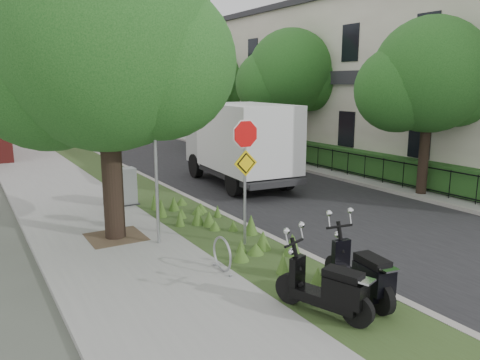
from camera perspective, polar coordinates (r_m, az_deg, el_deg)
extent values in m
plane|color=#4C5147|center=(12.10, 7.81, -7.95)|extent=(120.00, 120.00, 0.00)
cube|color=gray|center=(19.48, -21.57, -0.94)|extent=(3.50, 60.00, 0.12)
cube|color=#34471E|center=(20.08, -13.84, -0.09)|extent=(2.00, 60.00, 0.12)
cube|color=#9E9991|center=(20.39, -11.16, 0.21)|extent=(0.20, 60.00, 0.13)
cube|color=black|center=(21.80, -2.48, 1.01)|extent=(7.00, 60.00, 0.01)
cube|color=#9E9991|center=(23.63, 5.00, 1.96)|extent=(0.20, 60.00, 0.13)
cube|color=gray|center=(24.66, 8.20, 2.28)|extent=(3.20, 60.00, 0.12)
cylinder|color=black|center=(12.19, -15.45, 3.32)|extent=(0.52, 0.52, 4.48)
sphere|color=#184617|center=(12.11, -16.18, 16.15)|extent=(5.40, 5.40, 5.40)
sphere|color=#184617|center=(12.61, -22.44, 12.47)|extent=(4.05, 4.05, 4.05)
sphere|color=#184617|center=(11.78, -9.91, 13.94)|extent=(3.78, 3.78, 3.78)
cube|color=#473828|center=(12.69, -14.90, -6.71)|extent=(1.40, 1.40, 0.01)
cylinder|color=#A5A8AD|center=(11.53, -10.21, 1.90)|extent=(0.08, 0.08, 4.00)
torus|color=#A5A8AD|center=(10.03, -2.18, -9.00)|extent=(0.05, 0.77, 0.77)
cube|color=#A5A8AD|center=(9.88, -1.14, -11.59)|extent=(0.06, 0.06, 0.04)
cube|color=#A5A8AD|center=(10.46, -3.13, -10.24)|extent=(0.06, 0.06, 0.04)
cylinder|color=#A5A8AD|center=(11.34, 0.60, -0.65)|extent=(0.07, 0.07, 3.00)
cylinder|color=red|center=(11.11, 0.70, 5.63)|extent=(0.86, 0.03, 0.86)
cylinder|color=white|center=(11.13, 0.66, 5.63)|extent=(0.94, 0.02, 0.94)
cube|color=yellow|center=(11.21, 0.69, 2.07)|extent=(0.64, 0.03, 0.64)
cube|color=black|center=(23.90, 6.40, 4.47)|extent=(0.04, 24.00, 0.04)
cube|color=black|center=(24.01, 6.36, 2.58)|extent=(0.04, 24.00, 0.04)
cylinder|color=black|center=(23.96, 6.38, 3.41)|extent=(0.03, 0.03, 1.00)
cube|color=#1E4F1C|center=(24.38, 7.69, 3.63)|extent=(1.00, 24.00, 1.10)
cube|color=#BEB6A2|center=(26.54, 14.10, 11.26)|extent=(7.00, 26.00, 8.00)
cube|color=#2D2D33|center=(26.84, 14.56, 19.92)|extent=(7.40, 26.40, 0.30)
cube|color=#2D2D33|center=(24.18, 8.03, 12.19)|extent=(0.25, 26.00, 0.60)
cylinder|color=black|center=(17.98, 21.61, 4.42)|extent=(0.36, 0.36, 3.81)
sphere|color=#184617|center=(17.87, 22.18, 11.79)|extent=(4.00, 4.00, 4.00)
sphere|color=#184617|center=(17.54, 18.66, 10.41)|extent=(3.00, 3.00, 3.00)
sphere|color=#184617|center=(18.22, 24.89, 10.29)|extent=(2.80, 2.80, 2.80)
cylinder|color=black|center=(23.67, 6.07, 7.01)|extent=(0.36, 0.36, 4.03)
sphere|color=#184617|center=(23.60, 6.20, 12.94)|extent=(4.20, 4.20, 4.20)
sphere|color=#184617|center=(23.55, 3.36, 11.71)|extent=(3.15, 3.15, 3.15)
sphere|color=#184617|center=(23.70, 8.62, 11.86)|extent=(2.94, 2.94, 2.94)
cylinder|color=black|center=(30.44, -3.10, 7.71)|extent=(0.36, 0.36, 3.64)
sphere|color=#184617|center=(30.36, -3.15, 11.88)|extent=(3.80, 3.80, 3.80)
sphere|color=#184617|center=(30.49, -5.09, 10.96)|extent=(2.85, 2.85, 2.85)
sphere|color=#184617|center=(30.31, -1.42, 11.17)|extent=(2.66, 2.66, 2.66)
cylinder|color=black|center=(8.75, 6.10, -13.01)|extent=(0.30, 0.57, 0.56)
cylinder|color=black|center=(8.16, 14.16, -15.21)|extent=(0.30, 0.57, 0.56)
cube|color=black|center=(8.40, 10.30, -14.06)|extent=(0.75, 1.29, 0.19)
cube|color=black|center=(8.13, 12.73, -13.06)|extent=(0.59, 0.79, 0.43)
cube|color=black|center=(8.05, 12.47, -11.16)|extent=(0.52, 0.71, 0.13)
cylinder|color=black|center=(9.66, 11.56, -10.65)|extent=(0.21, 0.59, 0.58)
cylinder|color=black|center=(8.67, 16.91, -13.64)|extent=(0.21, 0.59, 0.58)
cube|color=black|center=(9.10, 14.30, -12.07)|extent=(0.55, 1.32, 0.20)
cube|color=black|center=(8.72, 15.97, -11.33)|extent=(0.50, 0.77, 0.45)
cube|color=black|center=(8.65, 15.84, -9.44)|extent=(0.42, 0.71, 0.13)
cube|color=#262628|center=(18.93, 0.03, 1.16)|extent=(2.78, 6.23, 0.21)
cube|color=#B7BABC|center=(20.89, -2.83, 4.84)|extent=(2.47, 1.79, 1.83)
cube|color=white|center=(18.17, 0.92, 5.27)|extent=(2.86, 4.54, 2.52)
cube|color=#262628|center=(15.94, -13.98, -2.84)|extent=(0.91, 0.61, 0.04)
cube|color=gray|center=(15.80, -14.08, -0.79)|extent=(0.81, 0.51, 1.21)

